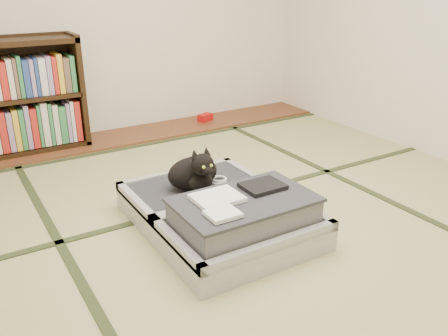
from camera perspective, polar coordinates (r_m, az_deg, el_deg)
floor at (r=2.84m, az=2.83°, el=-7.15°), size 4.50×4.50×0.00m
wood_strip at (r=4.50m, az=-11.59°, el=3.79°), size 4.00×0.50×0.02m
red_item at (r=4.84m, az=-2.27°, el=6.10°), size 0.17×0.14×0.07m
tatami_borders at (r=3.21m, az=-2.10°, el=-3.42°), size 4.00×4.50×0.01m
suitcase at (r=2.75m, az=-0.22°, el=-5.48°), size 0.84×1.12×0.33m
cat at (r=2.90m, az=-3.50°, el=-0.57°), size 0.37×0.38×0.30m
cable_coil at (r=3.04m, az=-0.67°, el=-1.46°), size 0.12×0.12×0.03m
hanger at (r=2.80m, az=0.43°, el=-7.43°), size 0.40×0.23×0.01m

